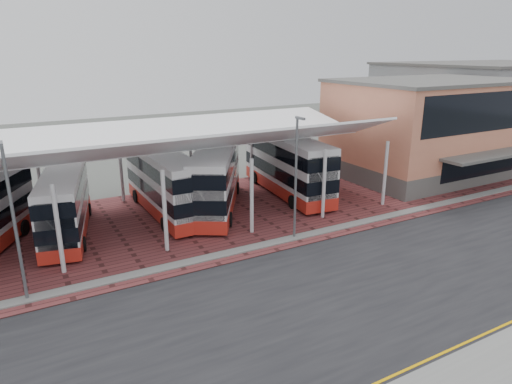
% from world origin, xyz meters
% --- Properties ---
extents(ground, '(140.00, 140.00, 0.00)m').
position_xyz_m(ground, '(0.00, 0.00, 0.00)').
color(ground, '#4E514C').
extents(road, '(120.00, 14.00, 0.02)m').
position_xyz_m(road, '(0.00, -1.00, 0.01)').
color(road, black).
rests_on(road, ground).
extents(forecourt, '(72.00, 16.00, 0.06)m').
position_xyz_m(forecourt, '(2.00, 13.00, 0.03)').
color(forecourt, brown).
rests_on(forecourt, ground).
extents(north_kerb, '(120.00, 0.80, 0.14)m').
position_xyz_m(north_kerb, '(0.00, 6.20, 0.07)').
color(north_kerb, slate).
rests_on(north_kerb, ground).
extents(yellow_line_near, '(120.00, 0.12, 0.01)m').
position_xyz_m(yellow_line_near, '(0.00, -7.00, 0.03)').
color(yellow_line_near, '#E6A200').
rests_on(yellow_line_near, road).
extents(yellow_line_far, '(120.00, 0.12, 0.01)m').
position_xyz_m(yellow_line_far, '(0.00, -6.70, 0.03)').
color(yellow_line_far, '#E6A200').
rests_on(yellow_line_far, road).
extents(canopy, '(37.00, 11.63, 7.07)m').
position_xyz_m(canopy, '(-6.00, 13.94, 5.80)').
color(canopy, silver).
rests_on(canopy, ground).
extents(terminal, '(18.40, 14.40, 9.25)m').
position_xyz_m(terminal, '(23.00, 13.92, 4.66)').
color(terminal, '#555350').
rests_on(terminal, ground).
extents(warehouse, '(30.50, 20.50, 10.25)m').
position_xyz_m(warehouse, '(48.00, 24.00, 5.15)').
color(warehouse, gray).
rests_on(warehouse, ground).
extents(lamp_west, '(0.16, 0.90, 8.07)m').
position_xyz_m(lamp_west, '(-14.00, 6.27, 4.36)').
color(lamp_west, '#5C5F64').
rests_on(lamp_west, ground).
extents(lamp_east, '(0.16, 0.90, 8.07)m').
position_xyz_m(lamp_east, '(2.00, 6.27, 4.36)').
color(lamp_east, '#5C5F64').
rests_on(lamp_east, ground).
extents(bus_2, '(4.59, 10.62, 4.27)m').
position_xyz_m(bus_2, '(-10.96, 14.32, 2.18)').
color(bus_2, silver).
rests_on(bus_2, forecourt).
extents(bus_3, '(2.90, 11.35, 4.67)m').
position_xyz_m(bus_3, '(-3.87, 15.08, 2.38)').
color(bus_3, silver).
rests_on(bus_3, forecourt).
extents(bus_4, '(8.37, 11.51, 4.86)m').
position_xyz_m(bus_4, '(-0.09, 14.05, 2.47)').
color(bus_4, silver).
rests_on(bus_4, forecourt).
extents(bus_5, '(4.14, 12.31, 4.98)m').
position_xyz_m(bus_5, '(6.89, 14.77, 2.53)').
color(bus_5, silver).
rests_on(bus_5, forecourt).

